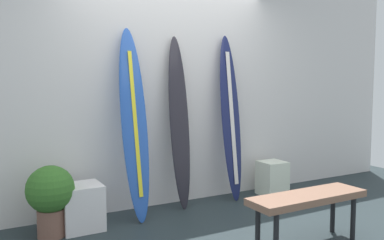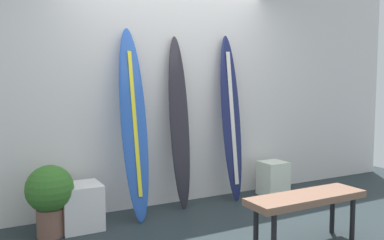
# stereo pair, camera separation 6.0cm
# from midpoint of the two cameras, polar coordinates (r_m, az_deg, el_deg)

# --- Properties ---
(ground) EXTENTS (8.00, 8.00, 0.04)m
(ground) POSITION_cam_midpoint_polar(r_m,az_deg,el_deg) (3.74, 5.59, -16.96)
(ground) COLOR #232E31
(wall_back) EXTENTS (7.20, 0.20, 2.80)m
(wall_back) POSITION_cam_midpoint_polar(r_m,az_deg,el_deg) (4.61, -3.29, 5.25)
(wall_back) COLOR silver
(wall_back) RESTS_ON ground
(surfboard_cobalt) EXTENTS (0.29, 0.50, 2.00)m
(surfboard_cobalt) POSITION_cam_midpoint_polar(r_m,az_deg,el_deg) (4.06, -8.09, -0.57)
(surfboard_cobalt) COLOR #2755B4
(surfboard_cobalt) RESTS_ON ground
(surfboard_charcoal) EXTENTS (0.24, 0.32, 1.95)m
(surfboard_charcoal) POSITION_cam_midpoint_polar(r_m,az_deg,el_deg) (4.38, -1.47, -0.50)
(surfboard_charcoal) COLOR #27242C
(surfboard_charcoal) RESTS_ON ground
(surfboard_navy) EXTENTS (0.27, 0.33, 1.99)m
(surfboard_navy) POSITION_cam_midpoint_polar(r_m,az_deg,el_deg) (4.72, 6.10, 0.32)
(surfboard_navy) COLOR #1B224F
(surfboard_navy) RESTS_ON ground
(display_block_left) EXTENTS (0.38, 0.38, 0.43)m
(display_block_left) POSITION_cam_midpoint_polar(r_m,az_deg,el_deg) (3.99, -15.51, -12.08)
(display_block_left) COLOR white
(display_block_left) RESTS_ON ground
(display_block_center) EXTENTS (0.32, 0.32, 0.43)m
(display_block_center) POSITION_cam_midpoint_polar(r_m,az_deg,el_deg) (5.09, 12.10, -8.34)
(display_block_center) COLOR white
(display_block_center) RESTS_ON ground
(potted_plant) EXTENTS (0.43, 0.43, 0.66)m
(potted_plant) POSITION_cam_midpoint_polar(r_m,az_deg,el_deg) (3.84, -19.66, -10.19)
(potted_plant) COLOR brown
(potted_plant) RESTS_ON ground
(bench) EXTENTS (1.12, 0.32, 0.45)m
(bench) POSITION_cam_midpoint_polar(r_m,az_deg,el_deg) (3.55, 16.86, -11.27)
(bench) COLOR #865F4A
(bench) RESTS_ON ground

